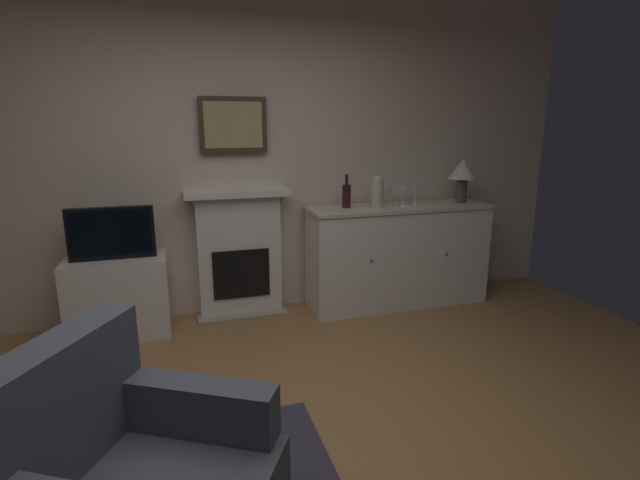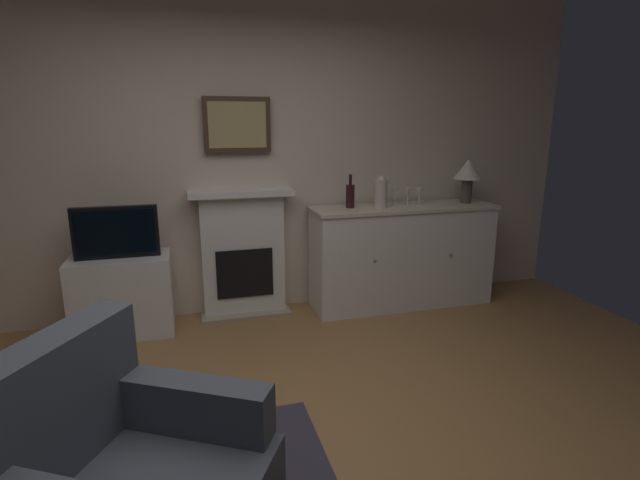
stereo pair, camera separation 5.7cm
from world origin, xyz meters
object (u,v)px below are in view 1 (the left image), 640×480
(tv_cabinet, at_px, (119,297))
(table_lamp, at_px, (463,172))
(wine_glass_center, at_px, (404,192))
(wine_glass_left, at_px, (391,192))
(wine_glass_right, at_px, (415,192))
(wine_bottle, at_px, (346,195))
(vase_decorative, at_px, (377,192))
(fireplace_unit, at_px, (239,253))
(tv_set, at_px, (111,233))
(sideboard_cabinet, at_px, (398,255))
(framed_picture, at_px, (233,125))

(tv_cabinet, bearing_deg, table_lamp, -0.28)
(wine_glass_center, bearing_deg, wine_glass_left, 166.58)
(wine_glass_right, bearing_deg, table_lamp, 2.13)
(wine_bottle, xyz_separation_m, vase_decorative, (0.25, -0.10, 0.03))
(wine_bottle, xyz_separation_m, tv_cabinet, (-1.90, -0.03, -0.71))
(wine_glass_right, bearing_deg, wine_bottle, 174.25)
(wine_bottle, distance_m, vase_decorative, 0.27)
(wine_glass_left, bearing_deg, table_lamp, -1.22)
(table_lamp, relative_size, wine_glass_center, 2.42)
(wine_glass_center, xyz_separation_m, vase_decorative, (-0.27, -0.04, 0.02))
(tv_cabinet, bearing_deg, wine_glass_left, 0.00)
(fireplace_unit, bearing_deg, tv_set, -169.23)
(sideboard_cabinet, height_order, wine_bottle, wine_bottle)
(wine_glass_center, relative_size, tv_cabinet, 0.22)
(fireplace_unit, distance_m, tv_set, 1.03)
(framed_picture, height_order, table_lamp, framed_picture)
(wine_glass_center, height_order, tv_cabinet, wine_glass_center)
(wine_bottle, bearing_deg, wine_glass_left, -4.22)
(wine_glass_left, xyz_separation_m, vase_decorative, (-0.16, -0.07, 0.02))
(wine_glass_right, bearing_deg, sideboard_cabinet, 172.52)
(wine_glass_center, bearing_deg, framed_picture, 170.84)
(sideboard_cabinet, xyz_separation_m, wine_glass_center, (0.03, -0.01, 0.58))
(wine_bottle, xyz_separation_m, wine_glass_right, (0.63, -0.06, 0.01))
(table_lamp, relative_size, wine_bottle, 1.38)
(fireplace_unit, xyz_separation_m, table_lamp, (2.05, -0.18, 0.66))
(wine_glass_center, bearing_deg, sideboard_cabinet, 158.18)
(wine_glass_center, height_order, wine_glass_right, same)
(wine_glass_left, distance_m, wine_glass_center, 0.11)
(sideboard_cabinet, distance_m, wine_bottle, 0.75)
(tv_set, bearing_deg, fireplace_unit, 10.77)
(fireplace_unit, bearing_deg, wine_bottle, -8.08)
(fireplace_unit, xyz_separation_m, tv_cabinet, (-0.97, -0.16, -0.23))
(wine_glass_left, bearing_deg, wine_glass_center, -13.42)
(fireplace_unit, xyz_separation_m, framed_picture, (-0.00, 0.05, 1.08))
(wine_glass_right, bearing_deg, tv_set, 179.78)
(fireplace_unit, height_order, tv_cabinet, fireplace_unit)
(tv_cabinet, bearing_deg, wine_bottle, 0.92)
(table_lamp, bearing_deg, tv_set, -179.84)
(wine_bottle, bearing_deg, tv_set, -178.39)
(wine_bottle, height_order, wine_glass_left, wine_bottle)
(tv_cabinet, bearing_deg, vase_decorative, -1.73)
(wine_glass_center, relative_size, tv_set, 0.27)
(wine_glass_left, distance_m, wine_glass_right, 0.22)
(wine_glass_right, distance_m, vase_decorative, 0.39)
(sideboard_cabinet, bearing_deg, tv_cabinet, 179.64)
(sideboard_cabinet, relative_size, wine_glass_right, 10.14)
(wine_glass_right, distance_m, tv_set, 2.54)
(tv_cabinet, bearing_deg, sideboard_cabinet, -0.36)
(framed_picture, bearing_deg, tv_cabinet, -167.99)
(framed_picture, relative_size, sideboard_cabinet, 0.33)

